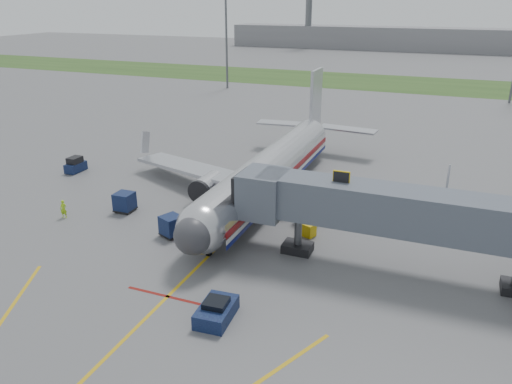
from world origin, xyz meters
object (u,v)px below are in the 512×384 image
at_px(pushback_tug, 216,311).
at_px(baggage_tug, 76,165).
at_px(airliner, 271,169).
at_px(ramp_worker, 64,209).
at_px(belt_loader, 242,191).

bearing_deg(pushback_tug, baggage_tug, 144.71).
xyz_separation_m(airliner, ramp_worker, (-14.98, -11.82, -1.83)).
bearing_deg(belt_loader, airliner, 27.52).
bearing_deg(ramp_worker, baggage_tug, 109.38).
height_order(airliner, ramp_worker, airliner).
bearing_deg(pushback_tug, airliner, 101.19).
xyz_separation_m(airliner, pushback_tug, (4.00, -20.21, -2.11)).
height_order(pushback_tug, baggage_tug, baggage_tug).
xyz_separation_m(baggage_tug, ramp_worker, (7.57, -10.40, 0.07)).
height_order(airliner, pushback_tug, airliner).
relative_size(pushback_tug, ramp_worker, 1.96).
relative_size(airliner, belt_loader, 8.66).
distance_m(belt_loader, ramp_worker, 16.32).
relative_size(airliner, baggage_tug, 14.71).
distance_m(baggage_tug, ramp_worker, 12.86).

